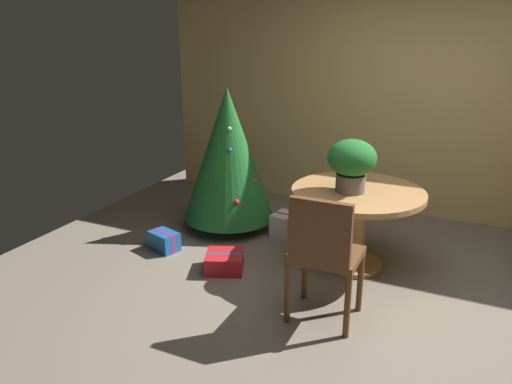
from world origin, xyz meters
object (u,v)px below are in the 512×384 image
wooden_chair_near (323,251)px  flower_vase (352,162)px  holiday_tree (228,154)px  gift_box_cream (284,224)px  gift_box_red (225,262)px  round_dining_table (357,209)px  gift_box_blue (164,241)px

wooden_chair_near → flower_vase: bearing=93.4°
holiday_tree → flower_vase: bearing=-16.4°
wooden_chair_near → gift_box_cream: size_ratio=3.39×
holiday_tree → gift_box_red: holiday_tree is taller
round_dining_table → gift_box_cream: (-0.81, 0.38, -0.42)m
wooden_chair_near → gift_box_blue: bearing=163.1°
gift_box_blue → holiday_tree: bearing=68.4°
gift_box_red → holiday_tree: bearing=115.5°
flower_vase → gift_box_blue: (-1.65, -0.35, -0.88)m
gift_box_red → gift_box_blue: size_ratio=1.28×
flower_vase → gift_box_blue: flower_vase is taller
gift_box_cream → gift_box_red: bearing=-101.3°
gift_box_cream → flower_vase: bearing=-30.5°
wooden_chair_near → round_dining_table: bearing=90.0°
flower_vase → gift_box_red: size_ratio=1.08×
holiday_tree → gift_box_blue: (-0.30, -0.75, -0.70)m
flower_vase → wooden_chair_near: 0.97m
gift_box_cream → round_dining_table: bearing=-24.9°
holiday_tree → round_dining_table: bearing=-13.1°
gift_box_red → gift_box_cream: 0.94m
flower_vase → round_dining_table: bearing=53.6°
wooden_chair_near → gift_box_red: 1.17m
flower_vase → gift_box_red: bearing=-153.3°
flower_vase → holiday_tree: 1.43m
flower_vase → wooden_chair_near: size_ratio=0.46×
wooden_chair_near → holiday_tree: (-1.41, 1.27, 0.24)m
round_dining_table → gift_box_red: 1.22m
gift_box_red → gift_box_blue: bearing=170.5°
flower_vase → holiday_tree: (-1.36, 0.40, -0.18)m
round_dining_table → flower_vase: size_ratio=2.55×
gift_box_blue → gift_box_cream: (0.90, 0.80, 0.03)m
wooden_chair_near → gift_box_cream: (-0.81, 1.32, -0.44)m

